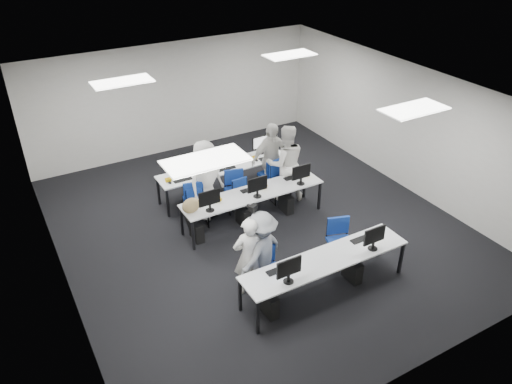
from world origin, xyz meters
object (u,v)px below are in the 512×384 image
chair_0 (271,278)px  desk_mid (253,195)px  chair_1 (339,250)px  chair_5 (194,206)px  desk_front (326,261)px  student_2 (206,179)px  chair_7 (271,181)px  chair_2 (196,212)px  photographer (261,251)px  chair_6 (236,197)px  chair_3 (236,198)px  chair_4 (278,188)px  student_1 (285,163)px  student_3 (271,159)px  student_0 (249,256)px

chair_0 → desk_mid: bearing=63.3°
chair_1 → chair_5: bearing=139.7°
chair_0 → desk_front: bearing=-36.3°
student_2 → chair_7: bearing=-17.3°
chair_7 → desk_mid: bearing=-149.9°
desk_mid → chair_2: 1.29m
chair_5 → photographer: 2.80m
chair_1 → chair_6: 2.92m
chair_3 → photographer: 2.71m
student_2 → photographer: 2.67m
chair_1 → chair_4: 2.63m
chair_7 → desk_front: bearing=-117.2°
chair_7 → photographer: bearing=-135.7°
desk_front → student_1: student_1 is taller
desk_front → chair_2: 3.34m
desk_mid → chair_3: (-0.09, 0.64, -0.39)m
student_2 → chair_1: bearing=-83.0°
student_1 → chair_0: bearing=71.3°
desk_front → chair_7: chair_7 is taller
chair_6 → chair_7: 1.04m
chair_0 → chair_3: (0.73, 2.75, 0.02)m
chair_7 → student_3: bearing=82.8°
desk_front → chair_0: size_ratio=3.79×
chair_0 → chair_6: bearing=69.3°
chair_2 → student_2: student_2 is taller
desk_front → student_0: bearing=149.6°
chair_5 → chair_7: 2.03m
student_0 → student_1: student_1 is taller
student_0 → student_1: 3.34m
chair_4 → chair_7: bearing=91.7°
chair_6 → chair_3: bearing=-117.0°
chair_1 → chair_4: bearing=103.2°
chair_1 → chair_6: (-0.79, 2.81, -0.04)m
student_1 → chair_7: bearing=-50.1°
chair_3 → student_0: bearing=-98.4°
chair_7 → chair_4: bearing=-102.0°
chair_4 → student_3: size_ratio=0.52×
desk_front → student_0: 1.36m
chair_1 → chair_4: (0.23, 2.62, -0.00)m
chair_0 → student_1: 3.32m
chair_5 → student_0: size_ratio=0.52×
chair_0 → chair_4: size_ratio=0.91×
chair_3 → student_1: student_1 is taller
desk_front → student_2: (-0.76, 3.36, 0.22)m
chair_4 → student_2: bearing=175.1°
chair_0 → student_3: (1.80, 3.01, 0.63)m
student_1 → student_3: student_1 is taller
chair_3 → student_3: size_ratio=0.51×
chair_4 → student_2: 1.85m
student_1 → photographer: student_1 is taller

